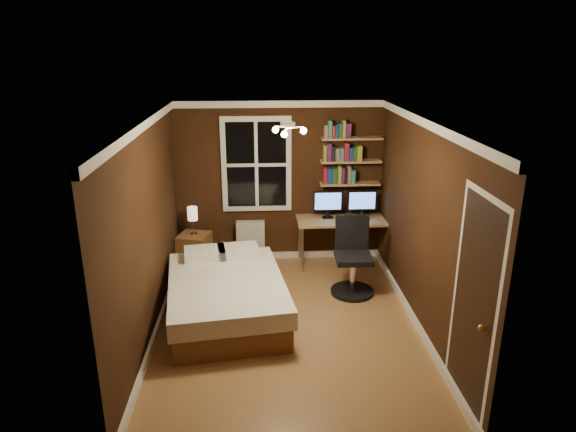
{
  "coord_description": "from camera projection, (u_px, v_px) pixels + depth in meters",
  "views": [
    {
      "loc": [
        -0.32,
        -5.57,
        3.3
      ],
      "look_at": [
        0.03,
        0.45,
        1.26
      ],
      "focal_mm": 32.0,
      "sensor_mm": 36.0,
      "label": 1
    }
  ],
  "objects": [
    {
      "name": "wall_right",
      "position": [
        423.0,
        226.0,
        6.03
      ],
      "size": [
        0.04,
        4.2,
        2.5
      ],
      "primitive_type": "cube",
      "color": "black",
      "rests_on": "ground"
    },
    {
      "name": "monitor_left",
      "position": [
        328.0,
        205.0,
        7.84
      ],
      "size": [
        0.45,
        0.12,
        0.43
      ],
      "primitive_type": null,
      "color": "black",
      "rests_on": "desk"
    },
    {
      "name": "desk_lamp",
      "position": [
        395.0,
        207.0,
        7.7
      ],
      "size": [
        0.14,
        0.32,
        0.44
      ],
      "primitive_type": null,
      "color": "silver",
      "rests_on": "desk"
    },
    {
      "name": "wall_left",
      "position": [
        148.0,
        232.0,
        5.85
      ],
      "size": [
        0.04,
        4.2,
        2.5
      ],
      "primitive_type": "cube",
      "color": "black",
      "rests_on": "ground"
    },
    {
      "name": "desk",
      "position": [
        348.0,
        223.0,
        7.87
      ],
      "size": [
        1.56,
        0.59,
        0.74
      ],
      "color": "#9A764A",
      "rests_on": "ground"
    },
    {
      "name": "door_knob",
      "position": [
        482.0,
        328.0,
        4.36
      ],
      "size": [
        0.06,
        0.06,
        0.06
      ],
      "primitive_type": "sphere",
      "color": "gold",
      "rests_on": "door"
    },
    {
      "name": "bookshelf_upper",
      "position": [
        352.0,
        138.0,
        7.65
      ],
      "size": [
        0.92,
        0.22,
        0.03
      ],
      "primitive_type": "cube",
      "color": "#9A764A",
      "rests_on": "wall_back"
    },
    {
      "name": "books_row_upper",
      "position": [
        352.0,
        130.0,
        7.61
      ],
      "size": [
        0.42,
        0.16,
        0.23
      ],
      "primitive_type": null,
      "color": "#224F29",
      "rests_on": "bookshelf_upper"
    },
    {
      "name": "bedside_lamp",
      "position": [
        193.0,
        221.0,
        7.7
      ],
      "size": [
        0.15,
        0.15,
        0.44
      ],
      "primitive_type": null,
      "color": "#F2E6CE",
      "rests_on": "nightstand"
    },
    {
      "name": "books_row_middle",
      "position": [
        351.0,
        153.0,
        7.72
      ],
      "size": [
        0.54,
        0.16,
        0.23
      ],
      "primitive_type": null,
      "color": "navy",
      "rests_on": "bookshelf_middle"
    },
    {
      "name": "window",
      "position": [
        256.0,
        164.0,
        7.78
      ],
      "size": [
        1.06,
        0.06,
        1.46
      ],
      "primitive_type": "cube",
      "color": "white",
      "rests_on": "wall_back"
    },
    {
      "name": "books_row_lower",
      "position": [
        350.0,
        175.0,
        7.83
      ],
      "size": [
        0.48,
        0.16,
        0.23
      ],
      "primitive_type": null,
      "color": "maroon",
      "rests_on": "bookshelf_lower"
    },
    {
      "name": "bed",
      "position": [
        227.0,
        296.0,
        6.43
      ],
      "size": [
        1.65,
        2.11,
        0.66
      ],
      "rotation": [
        0.0,
        0.0,
        0.14
      ],
      "color": "brown",
      "rests_on": "ground"
    },
    {
      "name": "monitor_right",
      "position": [
        362.0,
        204.0,
        7.87
      ],
      "size": [
        0.45,
        0.12,
        0.43
      ],
      "primitive_type": null,
      "color": "black",
      "rests_on": "desk"
    },
    {
      "name": "wall_back",
      "position": [
        279.0,
        183.0,
        7.93
      ],
      "size": [
        3.2,
        0.04,
        2.5
      ],
      "primitive_type": "cube",
      "color": "black",
      "rests_on": "ground"
    },
    {
      "name": "radiator",
      "position": [
        251.0,
        241.0,
        8.09
      ],
      "size": [
        0.44,
        0.15,
        0.66
      ],
      "primitive_type": "cube",
      "color": "beige",
      "rests_on": "ground"
    },
    {
      "name": "floor",
      "position": [
        287.0,
        324.0,
        6.34
      ],
      "size": [
        4.2,
        4.2,
        0.0
      ],
      "primitive_type": "plane",
      "color": "olive",
      "rests_on": "ground"
    },
    {
      "name": "bookshelf_lower",
      "position": [
        350.0,
        184.0,
        7.88
      ],
      "size": [
        0.92,
        0.22,
        0.03
      ],
      "primitive_type": "cube",
      "color": "#9A764A",
      "rests_on": "wall_back"
    },
    {
      "name": "nightstand",
      "position": [
        195.0,
        251.0,
        7.85
      ],
      "size": [
        0.54,
        0.54,
        0.55
      ],
      "primitive_type": "cube",
      "rotation": [
        0.0,
        0.0,
        -0.26
      ],
      "color": "brown",
      "rests_on": "ground"
    },
    {
      "name": "office_chair",
      "position": [
        353.0,
        264.0,
        7.05
      ],
      "size": [
        0.59,
        0.59,
        1.08
      ],
      "rotation": [
        0.0,
        0.0,
        -0.03
      ],
      "color": "black",
      "rests_on": "ground"
    },
    {
      "name": "bookshelf_middle",
      "position": [
        351.0,
        161.0,
        7.76
      ],
      "size": [
        0.92,
        0.22,
        0.03
      ],
      "primitive_type": "cube",
      "color": "#9A764A",
      "rests_on": "wall_back"
    },
    {
      "name": "ceiling",
      "position": [
        287.0,
        121.0,
        5.54
      ],
      "size": [
        3.2,
        4.2,
        0.02
      ],
      "primitive_type": "cube",
      "color": "white",
      "rests_on": "wall_back"
    },
    {
      "name": "door",
      "position": [
        473.0,
        308.0,
        4.64
      ],
      "size": [
        0.03,
        0.82,
        2.05
      ],
      "primitive_type": null,
      "color": "black",
      "rests_on": "ground"
    },
    {
      "name": "ceiling_fixture",
      "position": [
        288.0,
        132.0,
        5.48
      ],
      "size": [
        0.44,
        0.44,
        0.18
      ],
      "primitive_type": null,
      "color": "beige",
      "rests_on": "ceiling"
    }
  ]
}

